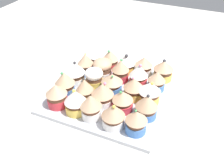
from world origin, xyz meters
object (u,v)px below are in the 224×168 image
(baking_tray, at_px, (112,93))
(cupcake_20, at_px, (163,70))
(cupcake_1, at_px, (86,64))
(cupcake_22, at_px, (149,93))
(cupcake_14, at_px, (91,106))
(cupcake_15, at_px, (144,65))
(cupcake_7, at_px, (94,77))
(cupcake_19, at_px, (113,115))
(cupcake_2, at_px, (74,72))
(cupcake_4, at_px, (57,95))
(cupcake_24, at_px, (136,121))
(cupcake_23, at_px, (147,106))
(cupcake_8, at_px, (85,89))
(cupcake_0, at_px, (96,54))
(cupcake_3, at_px, (65,83))
(cupcake_12, at_px, (112,84))
(cupcake_16, at_px, (139,75))
(cupcake_9, at_px, (75,101))
(cupcake_10, at_px, (126,63))
(cupcake_13, at_px, (102,94))
(cupcake_21, at_px, (157,81))
(cupcake_6, at_px, (103,68))
(cupcake_18, at_px, (122,101))
(cupcake_5, at_px, (110,59))
(cupcake_17, at_px, (133,88))
(cupcake_11, at_px, (121,70))
(napkin, at_px, (150,60))

(baking_tray, bearing_deg, cupcake_20, 136.05)
(cupcake_1, relative_size, cupcake_22, 1.07)
(cupcake_14, bearing_deg, cupcake_15, 165.92)
(cupcake_7, relative_size, cupcake_19, 0.86)
(cupcake_2, distance_m, cupcake_4, 0.12)
(cupcake_14, xyz_separation_m, cupcake_24, (0.00, 0.13, -0.00))
(cupcake_23, bearing_deg, cupcake_8, -89.51)
(cupcake_1, bearing_deg, cupcake_7, 47.89)
(cupcake_0, xyz_separation_m, cupcake_3, (0.20, -0.01, 0.00))
(cupcake_12, bearing_deg, cupcake_16, 139.09)
(cupcake_9, xyz_separation_m, cupcake_10, (-0.25, 0.05, -0.00))
(cupcake_0, xyz_separation_m, cupcake_16, (0.07, 0.18, 0.00))
(cupcake_13, bearing_deg, cupcake_16, 154.73)
(cupcake_8, bearing_deg, baking_tray, 137.58)
(cupcake_21, relative_size, cupcake_23, 0.85)
(cupcake_7, bearing_deg, cupcake_19, 42.26)
(cupcake_4, xyz_separation_m, cupcake_14, (0.01, 0.11, 0.00))
(cupcake_4, height_order, cupcake_10, cupcake_4)
(cupcake_13, distance_m, cupcake_24, 0.14)
(cupcake_6, relative_size, cupcake_15, 1.02)
(cupcake_4, height_order, cupcake_18, cupcake_4)
(cupcake_6, height_order, cupcake_24, cupcake_24)
(cupcake_8, xyz_separation_m, cupcake_18, (-0.00, 0.12, -0.00))
(cupcake_5, xyz_separation_m, cupcake_13, (0.19, 0.06, 0.00))
(cupcake_8, relative_size, cupcake_17, 0.98)
(cupcake_16, bearing_deg, cupcake_12, -40.91)
(cupcake_11, height_order, cupcake_18, cupcake_11)
(cupcake_16, distance_m, cupcake_24, 0.20)
(cupcake_11, bearing_deg, napkin, 164.86)
(cupcake_20, bearing_deg, cupcake_9, -35.67)
(cupcake_2, bearing_deg, cupcake_14, 45.26)
(baking_tray, height_order, cupcake_2, cupcake_2)
(cupcake_6, height_order, cupcake_9, cupcake_9)
(cupcake_13, distance_m, cupcake_21, 0.18)
(cupcake_15, relative_size, cupcake_16, 0.82)
(cupcake_11, bearing_deg, cupcake_13, -0.87)
(cupcake_5, bearing_deg, cupcake_6, 0.01)
(cupcake_5, relative_size, cupcake_18, 1.09)
(cupcake_13, bearing_deg, cupcake_12, 178.03)
(baking_tray, bearing_deg, cupcake_3, -62.18)
(cupcake_16, xyz_separation_m, cupcake_17, (0.07, 0.01, -0.00))
(cupcake_5, bearing_deg, cupcake_4, -13.07)
(cupcake_6, relative_size, cupcake_19, 0.91)
(cupcake_8, relative_size, cupcake_23, 0.95)
(cupcake_8, xyz_separation_m, cupcake_22, (-0.06, 0.18, -0.00))
(cupcake_6, xyz_separation_m, cupcake_23, (0.13, 0.19, 0.00))
(cupcake_10, bearing_deg, cupcake_14, -1.05)
(cupcake_18, relative_size, cupcake_24, 0.94)
(baking_tray, height_order, cupcake_1, cupcake_1)
(cupcake_2, distance_m, cupcake_10, 0.18)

